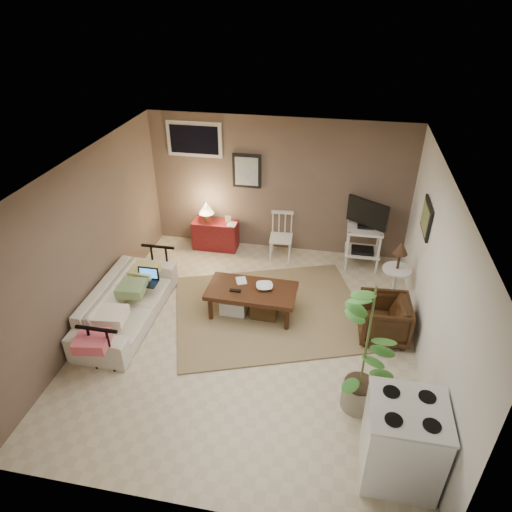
% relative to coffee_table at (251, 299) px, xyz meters
% --- Properties ---
extents(floor, '(5.00, 5.00, 0.00)m').
position_rel_coffee_table_xyz_m(floor, '(0.07, -0.45, -0.27)').
color(floor, '#C1B293').
rests_on(floor, ground).
extents(art_back, '(0.50, 0.03, 0.60)m').
position_rel_coffee_table_xyz_m(art_back, '(-0.48, 2.03, 1.18)').
color(art_back, black).
extents(art_right, '(0.03, 0.60, 0.45)m').
position_rel_coffee_table_xyz_m(art_right, '(2.30, 0.60, 1.25)').
color(art_right, black).
extents(window, '(0.96, 0.03, 0.60)m').
position_rel_coffee_table_xyz_m(window, '(-1.38, 2.03, 1.68)').
color(window, silver).
extents(rug, '(3.30, 2.97, 0.03)m').
position_rel_coffee_table_xyz_m(rug, '(0.25, 0.10, -0.26)').
color(rug, '#8D7D52').
rests_on(rug, floor).
extents(coffee_table, '(1.29, 0.68, 0.49)m').
position_rel_coffee_table_xyz_m(coffee_table, '(0.00, 0.00, 0.00)').
color(coffee_table, '#3E1F10').
rests_on(coffee_table, floor).
extents(sofa, '(0.60, 2.05, 0.80)m').
position_rel_coffee_table_xyz_m(sofa, '(-1.73, -0.45, 0.13)').
color(sofa, beige).
rests_on(sofa, floor).
extents(sofa_pillows, '(0.39, 1.95, 0.14)m').
position_rel_coffee_table_xyz_m(sofa_pillows, '(-1.68, -0.69, 0.22)').
color(sofa_pillows, '#F3E5C9').
rests_on(sofa_pillows, sofa).
extents(sofa_end_rails, '(0.55, 2.05, 0.69)m').
position_rel_coffee_table_xyz_m(sofa_end_rails, '(-1.61, -0.45, 0.07)').
color(sofa_end_rails, black).
rests_on(sofa_end_rails, floor).
extents(laptop, '(0.31, 0.23, 0.21)m').
position_rel_coffee_table_xyz_m(laptop, '(-1.53, -0.10, 0.25)').
color(laptop, black).
rests_on(laptop, sofa).
extents(red_console, '(0.80, 0.36, 0.93)m').
position_rel_coffee_table_xyz_m(red_console, '(-1.04, 1.80, 0.05)').
color(red_console, maroon).
rests_on(red_console, floor).
extents(spindle_chair, '(0.41, 0.41, 0.85)m').
position_rel_coffee_table_xyz_m(spindle_chair, '(0.20, 1.68, 0.13)').
color(spindle_chair, silver).
rests_on(spindle_chair, floor).
extents(tv_stand, '(0.65, 0.47, 1.23)m').
position_rel_coffee_table_xyz_m(tv_stand, '(1.60, 1.66, 0.38)').
color(tv_stand, silver).
rests_on(tv_stand, floor).
extents(side_table, '(0.42, 0.42, 1.11)m').
position_rel_coffee_table_xyz_m(side_table, '(2.05, 0.61, 0.42)').
color(side_table, silver).
rests_on(side_table, floor).
extents(armchair, '(0.64, 0.68, 0.67)m').
position_rel_coffee_table_xyz_m(armchair, '(1.87, -0.13, 0.06)').
color(armchair, black).
rests_on(armchair, floor).
extents(potted_plant, '(0.43, 0.43, 1.73)m').
position_rel_coffee_table_xyz_m(potted_plant, '(1.55, -1.43, 0.65)').
color(potted_plant, '#9D947C').
rests_on(potted_plant, floor).
extents(stove, '(0.73, 0.68, 0.95)m').
position_rel_coffee_table_xyz_m(stove, '(1.93, -2.21, 0.20)').
color(stove, white).
rests_on(stove, floor).
extents(bowl, '(0.25, 0.11, 0.24)m').
position_rel_coffee_table_xyz_m(bowl, '(0.19, 0.05, 0.31)').
color(bowl, '#3E1F10').
rests_on(bowl, coffee_table).
extents(book_table, '(0.14, 0.07, 0.20)m').
position_rel_coffee_table_xyz_m(book_table, '(-0.25, 0.14, 0.29)').
color(book_table, '#3E1F10').
rests_on(book_table, coffee_table).
extents(book_console, '(0.16, 0.03, 0.21)m').
position_rel_coffee_table_xyz_m(book_console, '(-0.78, 1.75, 0.37)').
color(book_console, '#3E1F10').
rests_on(book_console, red_console).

